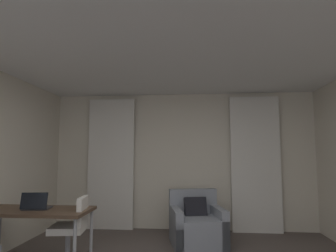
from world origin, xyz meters
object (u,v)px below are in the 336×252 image
object	(u,v)px
desk	(35,214)
desk_chair	(71,237)
laptop	(36,206)
armchair	(197,226)

from	to	relation	value
desk	desk_chair	xyz separation A→B (m)	(0.47, 0.04, -0.27)
desk	laptop	bearing A→B (deg)	-15.37
armchair	desk	distance (m)	2.38
armchair	laptop	bearing A→B (deg)	-149.85
desk	laptop	distance (m)	0.11
desk_chair	desk	bearing A→B (deg)	-175.69
armchair	laptop	size ratio (longest dim) A/B	2.69
desk_chair	laptop	size ratio (longest dim) A/B	2.49
laptop	desk	bearing A→B (deg)	164.63
desk	laptop	size ratio (longest dim) A/B	3.92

